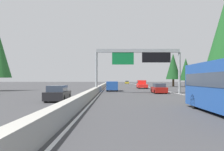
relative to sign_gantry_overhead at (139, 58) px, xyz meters
The scene contains 12 objects.
ground_plane 26.05m from the sign_gantry_overhead, 13.68° to the left, with size 320.00×320.00×0.00m, color #38383A.
median_barrier 45.49m from the sign_gantry_overhead, ahead, with size 180.00×0.56×0.90m, color #9E9B93.
shoulder_stripe_right 35.61m from the sign_gantry_overhead, ahead, with size 160.00×0.16×0.01m, color silver.
shoulder_stripe_median 35.66m from the sign_gantry_overhead, ahead, with size 160.00×0.16×0.01m, color silver.
sign_gantry_overhead is the anchor object (origin of this frame).
sedan_mid_center 5.39m from the sign_gantry_overhead, 91.30° to the right, with size 4.40×1.80×1.47m.
pickup_distant_b 20.81m from the sign_gantry_overhead, ahead, with size 5.60×2.00×1.86m.
sedan_mid_left 82.77m from the sign_gantry_overhead, ahead, with size 4.40×1.80×1.47m.
minivan_mid_right 9.13m from the sign_gantry_overhead, 29.67° to the left, with size 5.00×1.95×1.69m.
oncoming_near 16.91m from the sign_gantry_overhead, 146.06° to the left, with size 4.40×1.80×1.47m.
conifer_right_mid 38.54m from the sign_gantry_overhead, 20.89° to the right, with size 4.22×4.22×9.60m.
conifer_right_far 37.30m from the sign_gantry_overhead, 26.50° to the right, with size 3.53×3.53×8.02m.
Camera 1 is at (-2.06, -2.10, 2.03)m, focal length 40.44 mm.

